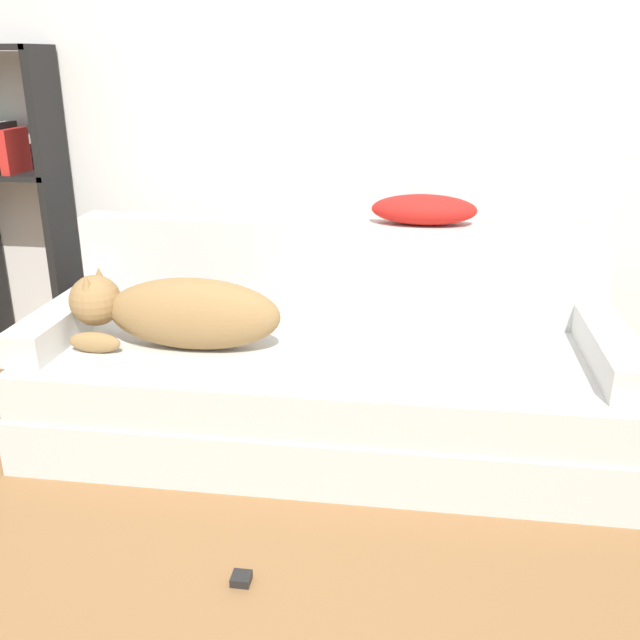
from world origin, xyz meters
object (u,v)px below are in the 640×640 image
object	(u,v)px
laptop	(340,357)
power_adapter	(241,579)
couch	(323,394)
dog	(175,312)
throw_pillow	(424,210)
bookshelf	(11,187)

from	to	relation	value
laptop	power_adapter	distance (m)	0.89
couch	dog	size ratio (longest dim) A/B	2.73
laptop	throw_pillow	distance (m)	0.73
throw_pillow	power_adapter	size ratio (longest dim) A/B	7.56
couch	dog	world-z (taller)	dog
bookshelf	power_adapter	distance (m)	2.24
laptop	bookshelf	bearing A→B (deg)	162.47
couch	laptop	distance (m)	0.24
throw_pillow	bookshelf	distance (m)	1.94
couch	throw_pillow	bearing A→B (deg)	47.06
throw_pillow	power_adapter	bearing A→B (deg)	-110.85
bookshelf	power_adapter	world-z (taller)	bookshelf
dog	throw_pillow	size ratio (longest dim) A/B	1.93
laptop	power_adapter	size ratio (longest dim) A/B	6.41
laptop	bookshelf	distance (m)	1.85
laptop	bookshelf	size ratio (longest dim) A/B	0.24
dog	laptop	bearing A→B (deg)	-2.88
dog	power_adapter	xyz separation A→B (m)	(0.44, -0.81, -0.52)
laptop	throw_pillow	xyz separation A→B (m)	(0.28, 0.49, 0.46)
couch	power_adapter	xyz separation A→B (m)	(-0.12, -0.88, -0.18)
bookshelf	power_adapter	size ratio (longest dim) A/B	26.52
bookshelf	laptop	bearing A→B (deg)	-23.04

